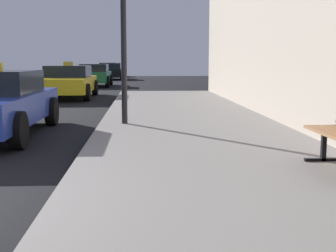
{
  "coord_description": "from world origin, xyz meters",
  "views": [
    {
      "loc": [
        2.91,
        -3.99,
        1.47
      ],
      "look_at": [
        3.33,
        3.29,
        0.42
      ],
      "focal_mm": 48.72,
      "sensor_mm": 36.0,
      "label": 1
    }
  ],
  "objects_px": {
    "car_yellow": "(68,81)",
    "car_black": "(111,71)",
    "car_green": "(94,75)",
    "car_silver": "(108,69)"
  },
  "relations": [
    {
      "from": "car_yellow",
      "to": "car_black",
      "type": "distance_m",
      "value": 18.11
    },
    {
      "from": "car_green",
      "to": "car_silver",
      "type": "relative_size",
      "value": 0.97
    },
    {
      "from": "car_black",
      "to": "car_silver",
      "type": "bearing_deg",
      "value": -84.06
    },
    {
      "from": "car_yellow",
      "to": "car_green",
      "type": "relative_size",
      "value": 1.11
    },
    {
      "from": "car_yellow",
      "to": "car_black",
      "type": "xyz_separation_m",
      "value": [
        0.49,
        18.11,
        -0.0
      ]
    },
    {
      "from": "car_yellow",
      "to": "car_silver",
      "type": "xyz_separation_m",
      "value": [
        -0.22,
        24.94,
        -0.0
      ]
    },
    {
      "from": "car_green",
      "to": "car_silver",
      "type": "bearing_deg",
      "value": -88.61
    },
    {
      "from": "car_green",
      "to": "car_yellow",
      "type": "bearing_deg",
      "value": 88.71
    },
    {
      "from": "car_black",
      "to": "car_silver",
      "type": "xyz_separation_m",
      "value": [
        -0.71,
        6.84,
        -0.0
      ]
    },
    {
      "from": "car_black",
      "to": "car_green",
      "type": "bearing_deg",
      "value": 88.22
    }
  ]
}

